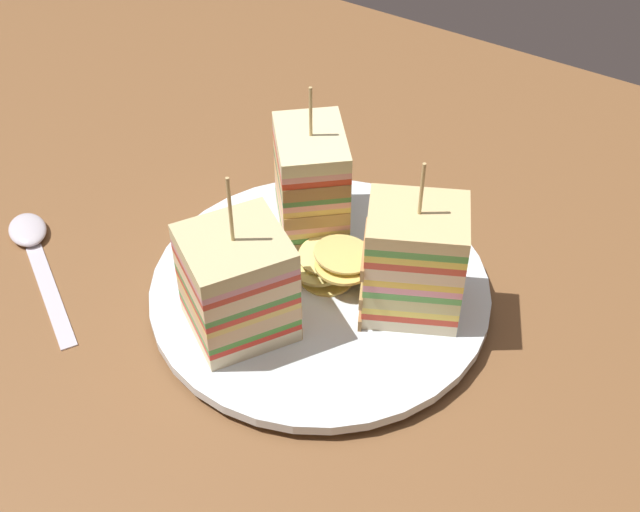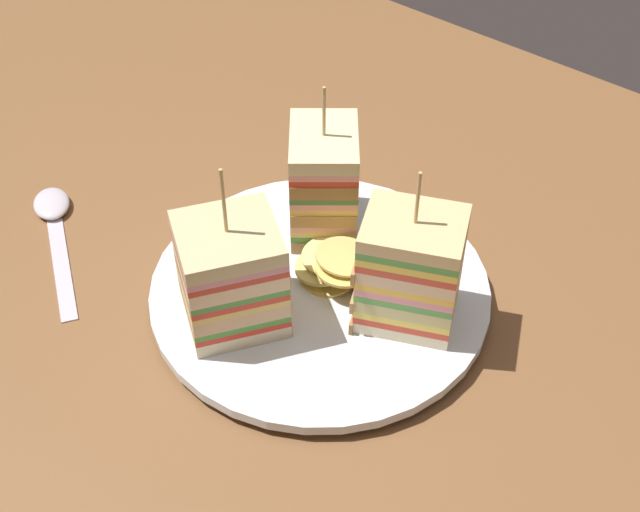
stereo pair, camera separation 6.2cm
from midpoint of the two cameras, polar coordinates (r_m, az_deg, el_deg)
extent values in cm
cube|color=brown|center=(65.56, 2.69, -3.50)|extent=(125.15, 79.41, 1.80)
cylinder|color=white|center=(64.65, 2.73, -2.77)|extent=(15.21, 15.21, 0.67)
cylinder|color=white|center=(64.11, 2.75, -2.32)|extent=(24.53, 24.53, 0.82)
cube|color=beige|center=(61.41, -2.67, -3.65)|extent=(8.78, 8.87, 1.15)
cube|color=#B2844C|center=(61.97, 0.19, -3.02)|extent=(5.12, 3.64, 1.15)
cube|color=red|center=(60.81, -2.69, -3.14)|extent=(8.78, 8.87, 0.49)
cube|color=#4B9233|center=(60.45, -2.71, -2.82)|extent=(8.78, 8.87, 0.49)
cube|color=#DDB280|center=(59.85, -2.73, -2.29)|extent=(8.78, 8.87, 1.15)
cube|color=#B2844C|center=(60.43, 0.20, -1.65)|extent=(5.12, 3.64, 1.15)
cube|color=#E8BF58|center=(59.26, -2.76, -1.74)|extent=(8.78, 8.87, 0.49)
cube|color=red|center=(58.90, -2.77, -1.41)|extent=(8.78, 8.87, 0.49)
cube|color=#4E913C|center=(58.55, -2.79, -1.07)|extent=(8.78, 8.87, 0.49)
cube|color=beige|center=(57.97, -2.82, -0.50)|extent=(8.78, 8.87, 1.15)
cube|color=#B2844C|center=(58.57, 0.20, 0.14)|extent=(5.12, 3.64, 1.15)
cube|color=red|center=(57.40, -2.85, 0.08)|extent=(8.78, 8.87, 0.49)
cube|color=pink|center=(57.06, -2.86, 0.43)|extent=(8.78, 8.87, 0.49)
cube|color=#D2C28A|center=(56.49, -2.89, 1.03)|extent=(8.78, 8.87, 1.15)
cylinder|color=tan|center=(54.44, -3.01, 3.39)|extent=(0.24, 0.24, 4.99)
cube|color=beige|center=(62.20, 8.42, -3.53)|extent=(8.13, 7.53, 1.01)
cube|color=#9E7242|center=(62.36, 5.53, -3.00)|extent=(2.36, 4.89, 1.01)
cube|color=red|center=(61.62, 8.50, -3.03)|extent=(8.13, 7.53, 0.57)
cube|color=#F7D753|center=(61.21, 8.56, -2.67)|extent=(8.13, 7.53, 0.57)
cube|color=#D3C67F|center=(60.64, 8.63, -2.16)|extent=(8.13, 7.53, 1.01)
cube|color=#B2844C|center=(60.80, 5.67, -1.63)|extent=(2.36, 4.89, 1.01)
cube|color=#5AA749|center=(60.07, 8.71, -1.64)|extent=(8.13, 7.53, 0.57)
cube|color=pink|center=(59.67, 8.77, -1.26)|extent=(8.13, 7.53, 0.57)
cube|color=yellow|center=(59.27, 8.83, -0.87)|extent=(8.13, 7.53, 0.57)
cube|color=beige|center=(58.71, 8.91, -0.33)|extent=(8.13, 7.53, 1.01)
cube|color=#B2844C|center=(58.89, 5.85, 0.22)|extent=(2.36, 4.89, 1.01)
cube|color=#D54831|center=(58.17, 9.00, 0.23)|extent=(8.13, 7.53, 0.57)
cube|color=#F4D44D|center=(57.78, 9.06, 0.64)|extent=(8.13, 7.53, 0.57)
cube|color=#55A045|center=(57.39, 9.12, 1.05)|extent=(8.13, 7.53, 0.57)
cube|color=#DDC182|center=(56.86, 9.21, 1.63)|extent=(8.13, 7.53, 1.01)
cylinder|color=tan|center=(55.21, 9.50, 3.55)|extent=(0.24, 0.24, 4.01)
cube|color=beige|center=(68.17, 2.82, 2.27)|extent=(7.89, 8.16, 1.11)
cube|color=#9E7242|center=(65.83, 2.91, 0.41)|extent=(3.93, 3.18, 1.11)
cube|color=#4A8D3C|center=(67.63, 2.84, 2.78)|extent=(7.89, 8.16, 0.51)
cube|color=#E4BE61|center=(67.29, 2.86, 3.11)|extent=(7.89, 8.16, 0.51)
cube|color=#ED9F95|center=(66.96, 2.87, 3.44)|extent=(7.89, 8.16, 0.51)
cube|color=#D9B480|center=(66.43, 2.90, 3.97)|extent=(7.89, 8.16, 1.11)
cube|color=#B2844C|center=(64.03, 3.00, 2.12)|extent=(3.93, 3.18, 1.11)
cube|color=#EEC158|center=(65.91, 2.92, 4.50)|extent=(7.89, 8.16, 0.51)
cube|color=pink|center=(65.59, 2.94, 4.85)|extent=(7.89, 8.16, 0.51)
cube|color=#467B3D|center=(65.26, 2.96, 5.20)|extent=(7.89, 8.16, 0.51)
cube|color=#D4BF81|center=(64.76, 2.98, 5.75)|extent=(7.89, 8.16, 1.11)
cube|color=#9E7242|center=(62.29, 3.09, 3.92)|extent=(3.93, 3.18, 1.11)
cube|color=red|center=(64.26, 3.01, 6.32)|extent=(7.89, 8.16, 0.51)
cube|color=#F1A39D|center=(63.94, 3.02, 6.68)|extent=(7.89, 8.16, 0.51)
cube|color=beige|center=(63.45, 3.05, 7.26)|extent=(7.89, 8.16, 1.11)
cylinder|color=tan|center=(61.96, 3.14, 9.14)|extent=(0.24, 0.24, 3.98)
cylinder|color=#E1C962|center=(64.33, 3.26, -1.21)|extent=(5.95, 5.91, 1.12)
cylinder|color=#DDD073|center=(64.04, 3.00, -0.76)|extent=(5.37, 5.38, 0.91)
cylinder|color=#EFCE6F|center=(63.87, 4.64, -0.66)|extent=(4.60, 4.60, 0.71)
cylinder|color=#E9D77D|center=(63.89, 3.26, -0.08)|extent=(5.34, 5.33, 0.73)
cylinder|color=#EDCE65|center=(62.55, 4.36, -0.90)|extent=(5.61, 5.61, 0.62)
cylinder|color=#DFC56D|center=(62.67, 4.44, -0.18)|extent=(5.74, 5.73, 0.74)
cube|color=silver|center=(69.00, -13.85, -0.83)|extent=(10.06, 7.32, 0.25)
ellipsoid|color=silver|center=(74.19, -14.63, 3.17)|extent=(4.90, 4.60, 1.00)
camera|label=1|loc=(0.03, -87.13, 2.79)|focal=49.81mm
camera|label=2|loc=(0.03, 92.87, -2.79)|focal=49.81mm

